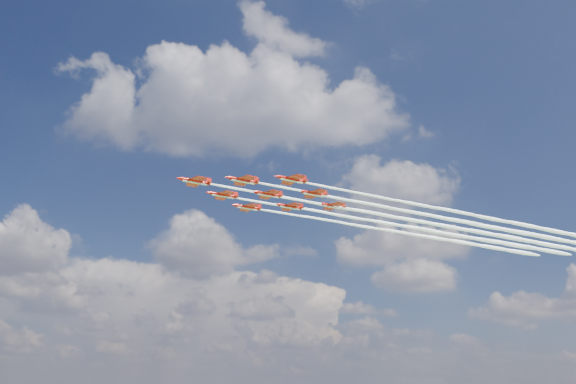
# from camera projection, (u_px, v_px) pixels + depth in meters

# --- Properties ---
(jet_lead) EXTENTS (124.43, 79.97, 2.32)m
(jet_lead) POSITION_uv_depth(u_px,v_px,m) (411.00, 220.00, 172.97)
(jet_lead) COLOR #B01009
(jet_row2_port) EXTENTS (124.43, 79.97, 2.32)m
(jet_row2_port) POSITION_uv_depth(u_px,v_px,m) (451.00, 219.00, 172.37)
(jet_row2_port) COLOR #B01009
(jet_row2_starb) EXTENTS (124.43, 79.97, 2.32)m
(jet_row2_starb) POSITION_uv_depth(u_px,v_px,m) (422.00, 229.00, 183.03)
(jet_row2_starb) COLOR #B01009
(jet_row3_port) EXTENTS (124.43, 79.97, 2.32)m
(jet_row3_port) POSITION_uv_depth(u_px,v_px,m) (491.00, 219.00, 171.76)
(jet_row3_port) COLOR #B01009
(jet_row3_centre) EXTENTS (124.43, 79.97, 2.32)m
(jet_row3_centre) POSITION_uv_depth(u_px,v_px,m) (460.00, 229.00, 182.42)
(jet_row3_centre) COLOR #B01009
(jet_row3_starb) EXTENTS (124.43, 79.97, 2.32)m
(jet_row3_starb) POSITION_uv_depth(u_px,v_px,m) (432.00, 238.00, 193.08)
(jet_row3_starb) COLOR #B01009
(jet_row4_port) EXTENTS (124.43, 79.97, 2.32)m
(jet_row4_port) POSITION_uv_depth(u_px,v_px,m) (498.00, 228.00, 181.82)
(jet_row4_port) COLOR #B01009
(jet_row4_starb) EXTENTS (124.43, 79.97, 2.32)m
(jet_row4_starb) POSITION_uv_depth(u_px,v_px,m) (468.00, 237.00, 192.48)
(jet_row4_starb) COLOR #B01009
(jet_tail) EXTENTS (124.43, 79.97, 2.32)m
(jet_tail) POSITION_uv_depth(u_px,v_px,m) (504.00, 237.00, 191.88)
(jet_tail) COLOR #B01009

